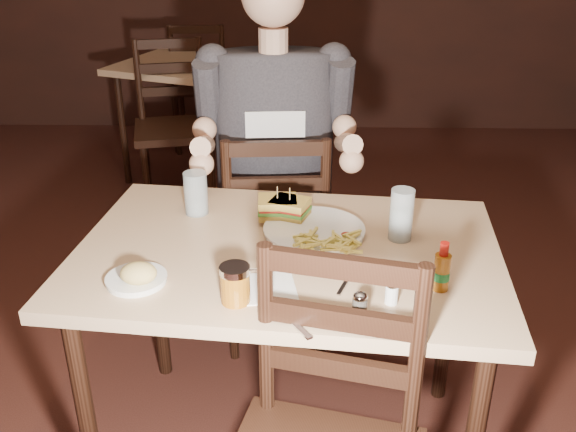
{
  "coord_description": "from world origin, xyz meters",
  "views": [
    {
      "loc": [
        0.29,
        -1.71,
        1.66
      ],
      "look_at": [
        0.25,
        -0.01,
        0.85
      ],
      "focal_mm": 40.0,
      "sensor_mm": 36.0,
      "label": 1
    }
  ],
  "objects_px": {
    "bg_table": "(188,76)",
    "side_plate": "(137,280)",
    "bg_chair_near": "(174,129)",
    "dinner_plate": "(314,232)",
    "bg_chair_far": "(202,86)",
    "diner": "(274,112)",
    "hot_sauce": "(442,266)",
    "main_table": "(288,271)",
    "syrup_dispenser": "(235,284)",
    "chair_far": "(275,235)",
    "glass_left": "(196,193)",
    "glass_right": "(401,215)"
  },
  "relations": [
    {
      "from": "dinner_plate",
      "to": "bg_chair_far",
      "type": "bearing_deg",
      "value": 104.99
    },
    {
      "from": "bg_chair_near",
      "to": "main_table",
      "type": "bearing_deg",
      "value": -82.54
    },
    {
      "from": "syrup_dispenser",
      "to": "side_plate",
      "type": "distance_m",
      "value": 0.29
    },
    {
      "from": "bg_table",
      "to": "side_plate",
      "type": "relative_size",
      "value": 6.54
    },
    {
      "from": "glass_left",
      "to": "glass_right",
      "type": "xyz_separation_m",
      "value": [
        0.63,
        -0.17,
        0.01
      ]
    },
    {
      "from": "bg_chair_near",
      "to": "bg_table",
      "type": "bearing_deg",
      "value": 77.36
    },
    {
      "from": "main_table",
      "to": "bg_chair_near",
      "type": "relative_size",
      "value": 1.33
    },
    {
      "from": "bg_chair_far",
      "to": "diner",
      "type": "distance_m",
      "value": 2.58
    },
    {
      "from": "bg_chair_near",
      "to": "diner",
      "type": "height_order",
      "value": "diner"
    },
    {
      "from": "bg_chair_near",
      "to": "dinner_plate",
      "type": "relative_size",
      "value": 3.28
    },
    {
      "from": "main_table",
      "to": "syrup_dispenser",
      "type": "xyz_separation_m",
      "value": [
        -0.12,
        -0.28,
        0.13
      ]
    },
    {
      "from": "glass_left",
      "to": "hot_sauce",
      "type": "distance_m",
      "value": 0.83
    },
    {
      "from": "bg_chair_far",
      "to": "bg_table",
      "type": "bearing_deg",
      "value": 86.31
    },
    {
      "from": "main_table",
      "to": "bg_chair_far",
      "type": "distance_m",
      "value": 3.15
    },
    {
      "from": "chair_far",
      "to": "glass_right",
      "type": "distance_m",
      "value": 0.81
    },
    {
      "from": "bg_table",
      "to": "bg_chair_near",
      "type": "relative_size",
      "value": 1.05
    },
    {
      "from": "syrup_dispenser",
      "to": "hot_sauce",
      "type": "bearing_deg",
      "value": 13.69
    },
    {
      "from": "hot_sauce",
      "to": "bg_table",
      "type": "bearing_deg",
      "value": 112.34
    },
    {
      "from": "main_table",
      "to": "hot_sauce",
      "type": "relative_size",
      "value": 9.58
    },
    {
      "from": "bg_chair_near",
      "to": "dinner_plate",
      "type": "xyz_separation_m",
      "value": [
        0.79,
        -1.87,
        0.29
      ]
    },
    {
      "from": "main_table",
      "to": "bg_chair_far",
      "type": "height_order",
      "value": "bg_chair_far"
    },
    {
      "from": "bg_table",
      "to": "hot_sauce",
      "type": "bearing_deg",
      "value": -67.66
    },
    {
      "from": "hot_sauce",
      "to": "side_plate",
      "type": "bearing_deg",
      "value": 178.98
    },
    {
      "from": "bg_chair_near",
      "to": "side_plate",
      "type": "distance_m",
      "value": 2.2
    },
    {
      "from": "bg_chair_near",
      "to": "glass_left",
      "type": "relative_size",
      "value": 7.07
    },
    {
      "from": "main_table",
      "to": "chair_far",
      "type": "height_order",
      "value": "chair_far"
    },
    {
      "from": "bg_table",
      "to": "bg_chair_near",
      "type": "height_order",
      "value": "bg_chair_near"
    },
    {
      "from": "diner",
      "to": "glass_right",
      "type": "height_order",
      "value": "diner"
    },
    {
      "from": "main_table",
      "to": "glass_left",
      "type": "distance_m",
      "value": 0.41
    },
    {
      "from": "main_table",
      "to": "bg_table",
      "type": "relative_size",
      "value": 1.27
    },
    {
      "from": "chair_far",
      "to": "hot_sauce",
      "type": "height_order",
      "value": "chair_far"
    },
    {
      "from": "hot_sauce",
      "to": "main_table",
      "type": "bearing_deg",
      "value": 152.02
    },
    {
      "from": "glass_right",
      "to": "hot_sauce",
      "type": "height_order",
      "value": "glass_right"
    },
    {
      "from": "bg_chair_far",
      "to": "hot_sauce",
      "type": "relative_size",
      "value": 6.93
    },
    {
      "from": "glass_left",
      "to": "diner",
      "type": "bearing_deg",
      "value": 57.87
    },
    {
      "from": "diner",
      "to": "syrup_dispenser",
      "type": "bearing_deg",
      "value": -98.26
    },
    {
      "from": "chair_far",
      "to": "glass_right",
      "type": "relative_size",
      "value": 5.93
    },
    {
      "from": "bg_table",
      "to": "syrup_dispenser",
      "type": "xyz_separation_m",
      "value": [
        0.59,
        -2.79,
        0.14
      ]
    },
    {
      "from": "diner",
      "to": "bg_table",
      "type": "bearing_deg",
      "value": 104.63
    },
    {
      "from": "bg_chair_far",
      "to": "glass_left",
      "type": "height_order",
      "value": "bg_chair_far"
    },
    {
      "from": "bg_chair_far",
      "to": "glass_right",
      "type": "bearing_deg",
      "value": 105.68
    },
    {
      "from": "diner",
      "to": "glass_right",
      "type": "relative_size",
      "value": 6.47
    },
    {
      "from": "main_table",
      "to": "bg_chair_far",
      "type": "xyz_separation_m",
      "value": [
        -0.72,
        3.06,
        -0.22
      ]
    },
    {
      "from": "hot_sauce",
      "to": "syrup_dispenser",
      "type": "relative_size",
      "value": 1.35
    },
    {
      "from": "chair_far",
      "to": "bg_chair_near",
      "type": "height_order",
      "value": "bg_chair_near"
    },
    {
      "from": "dinner_plate",
      "to": "side_plate",
      "type": "bearing_deg",
      "value": -148.64
    },
    {
      "from": "dinner_plate",
      "to": "side_plate",
      "type": "xyz_separation_m",
      "value": [
        -0.47,
        -0.29,
        -0.0
      ]
    },
    {
      "from": "chair_far",
      "to": "glass_left",
      "type": "xyz_separation_m",
      "value": [
        -0.23,
        -0.43,
        0.37
      ]
    },
    {
      "from": "bg_chair_near",
      "to": "diner",
      "type": "relative_size",
      "value": 0.96
    },
    {
      "from": "hot_sauce",
      "to": "bg_chair_near",
      "type": "bearing_deg",
      "value": 117.25
    }
  ]
}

